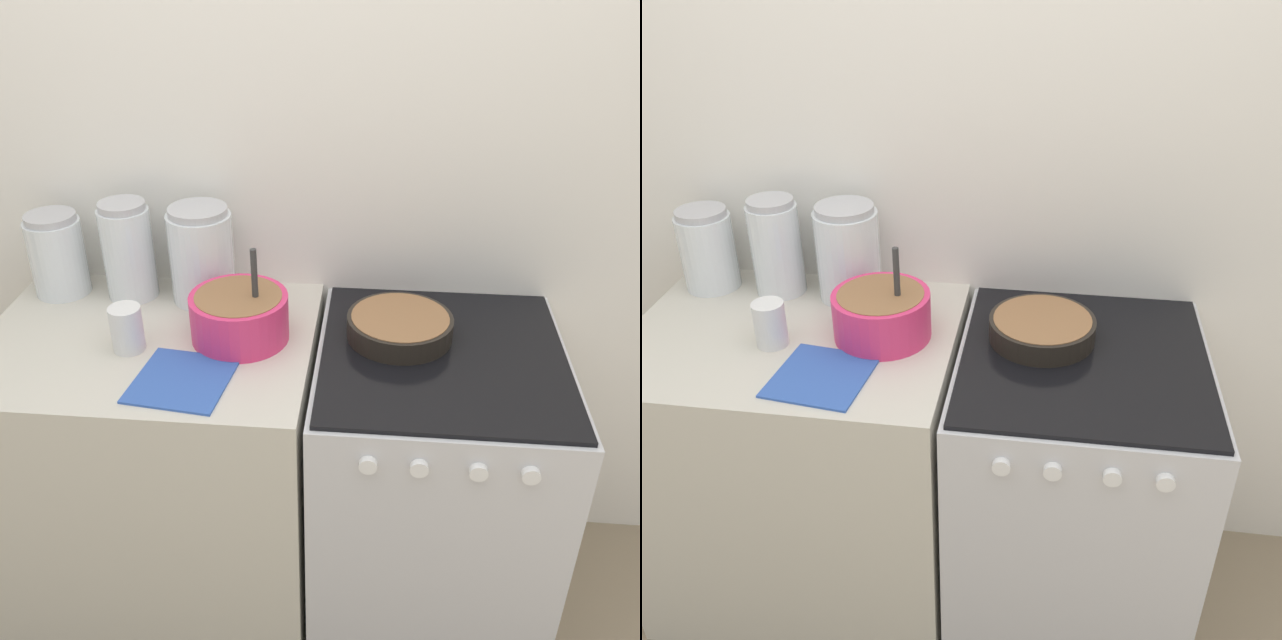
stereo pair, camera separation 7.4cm
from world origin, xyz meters
The scene contains 10 objects.
wall_back centered at (0.00, 0.69, 1.20)m, with size 4.71×0.05×2.40m.
countertop_cabinet centered at (-0.43, 0.33, 0.44)m, with size 0.86×0.66×0.88m.
stove centered at (0.33, 0.33, 0.44)m, with size 0.63×0.68×0.88m.
mixing_bowl centered at (-0.19, 0.35, 0.95)m, with size 0.25×0.25×0.25m.
baking_pan centered at (0.22, 0.40, 0.91)m, with size 0.27×0.27×0.06m.
storage_jar_left centered at (-0.74, 0.56, 0.98)m, with size 0.15×0.15×0.24m.
storage_jar_middle centered at (-0.53, 0.56, 1.00)m, with size 0.14×0.14×0.28m.
storage_jar_right centered at (-0.33, 0.56, 1.00)m, with size 0.18×0.18×0.27m.
tin_can centered at (-0.45, 0.28, 0.94)m, with size 0.08×0.08×0.12m.
recipe_page centered at (-0.29, 0.15, 0.88)m, with size 0.24×0.25×0.01m.
Camera 1 is at (0.16, -1.17, 1.85)m, focal length 40.00 mm.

